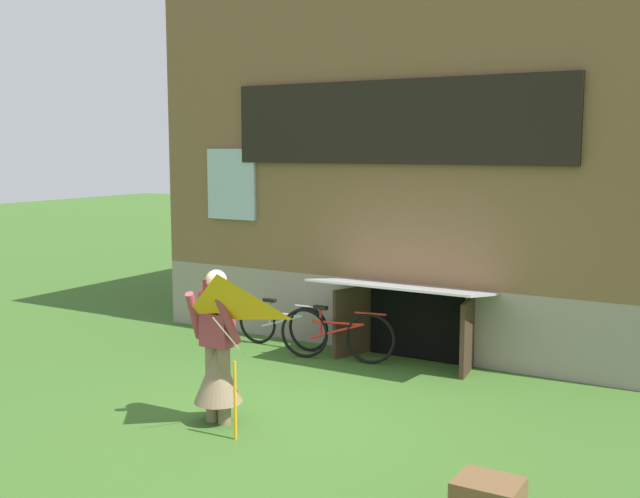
# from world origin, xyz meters

# --- Properties ---
(ground_plane) EXTENTS (60.00, 60.00, 0.00)m
(ground_plane) POSITION_xyz_m (0.00, 0.00, 0.00)
(ground_plane) COLOR #386023
(log_house) EXTENTS (8.09, 5.87, 5.41)m
(log_house) POSITION_xyz_m (-0.00, 5.37, 2.70)
(log_house) COLOR gray
(log_house) RESTS_ON ground_plane
(person) EXTENTS (0.61, 0.53, 1.66)m
(person) POSITION_xyz_m (-0.41, -0.43, 0.70)
(person) COLOR #7F6B51
(person) RESTS_ON ground_plane
(kite) EXTENTS (0.95, 0.90, 1.64)m
(kite) POSITION_xyz_m (-0.00, -0.94, 1.33)
(kite) COLOR orange
(kite) RESTS_ON ground_plane
(bicycle_red) EXTENTS (1.64, 0.36, 0.76)m
(bicycle_red) POSITION_xyz_m (-0.51, 2.33, 0.37)
(bicycle_red) COLOR black
(bicycle_red) RESTS_ON ground_plane
(bicycle_silver) EXTENTS (1.55, 0.08, 0.71)m
(bicycle_silver) POSITION_xyz_m (-1.56, 2.56, 0.35)
(bicycle_silver) COLOR black
(bicycle_silver) RESTS_ON ground_plane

